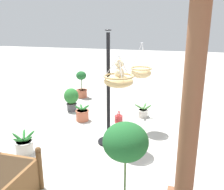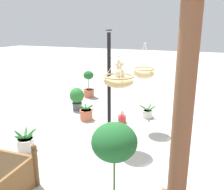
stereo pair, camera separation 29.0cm
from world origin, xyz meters
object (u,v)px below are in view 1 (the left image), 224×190
potted_plant_flowering_red (82,114)px  potted_plant_tall_leafy (71,98)px  teddy_bear (120,71)px  potted_plant_bushy_green (143,112)px  hanging_basket_left_high (141,72)px  potted_plant_fern_front (24,145)px  greenhouse_pillar_right (191,111)px  potted_plant_trailing_ivy (82,85)px  hanging_basket_with_teddy (119,80)px  potted_plant_small_succulent (125,164)px  display_pole_central (108,111)px  watering_can (119,119)px

potted_plant_flowering_red → potted_plant_tall_leafy: potted_plant_tall_leafy is taller
teddy_bear → potted_plant_bushy_green: bearing=176.1°
hanging_basket_left_high → potted_plant_fern_front: (1.80, -1.82, -1.18)m
greenhouse_pillar_right → teddy_bear: bearing=-136.0°
teddy_bear → potted_plant_trailing_ivy: size_ratio=0.45×
greenhouse_pillar_right → potted_plant_fern_front: size_ratio=5.76×
hanging_basket_with_teddy → teddy_bear: hanging_basket_with_teddy is taller
hanging_basket_left_high → hanging_basket_with_teddy: bearing=-11.6°
potted_plant_small_succulent → potted_plant_tall_leafy: bearing=-144.6°
display_pole_central → greenhouse_pillar_right: size_ratio=0.81×
potted_plant_tall_leafy → potted_plant_trailing_ivy: (-1.33, -0.30, 0.06)m
hanging_basket_with_teddy → potted_plant_fern_front: (0.76, -1.61, -1.20)m
display_pole_central → potted_plant_bushy_green: bearing=166.7°
hanging_basket_left_high → potted_plant_small_succulent: hanging_basket_left_high is taller
hanging_basket_left_high → watering_can: bearing=-111.1°
hanging_basket_with_teddy → potted_plant_bushy_green: (-1.83, 0.15, -1.22)m
teddy_bear → potted_plant_flowering_red: teddy_bear is taller
teddy_bear → potted_plant_tall_leafy: teddy_bear is taller
potted_plant_trailing_ivy → hanging_basket_left_high: bearing=50.2°
potted_plant_tall_leafy → potted_plant_small_succulent: potted_plant_small_succulent is taller
potted_plant_tall_leafy → potted_plant_trailing_ivy: size_ratio=0.73×
teddy_bear → hanging_basket_left_high: hanging_basket_left_high is taller
potted_plant_bushy_green → potted_plant_tall_leafy: bearing=-86.2°
teddy_bear → potted_plant_small_succulent: 2.03m
potted_plant_fern_front → potted_plant_bushy_green: bearing=145.8°
potted_plant_flowering_red → potted_plant_bushy_green: size_ratio=0.83×
display_pole_central → watering_can: (-1.11, -0.11, -0.58)m
potted_plant_bushy_green → potted_plant_small_succulent: (3.62, 0.46, 0.65)m
potted_plant_trailing_ivy → teddy_bear: bearing=35.9°
display_pole_central → potted_plant_trailing_ivy: bearing=-146.2°
potted_plant_fern_front → watering_can: bearing=148.2°
display_pole_central → potted_plant_bushy_green: size_ratio=4.59×
potted_plant_flowering_red → potted_plant_small_succulent: bearing=33.0°
hanging_basket_with_teddy → teddy_bear: bearing=90.0°
potted_plant_fern_front → potted_plant_bushy_green: potted_plant_fern_front is taller
hanging_basket_with_teddy → greenhouse_pillar_right: bearing=44.5°
display_pole_central → greenhouse_pillar_right: bearing=46.5°
potted_plant_bushy_green → hanging_basket_with_teddy: bearing=-4.6°
greenhouse_pillar_right → potted_plant_small_succulent: bearing=-54.0°
hanging_basket_left_high → watering_can: (-0.22, -0.57, -1.24)m
teddy_bear → potted_plant_flowering_red: (-1.10, -1.29, -1.37)m
potted_plant_fern_front → potted_plant_tall_leafy: potted_plant_tall_leafy is taller
hanging_basket_with_teddy → potted_plant_tall_leafy: (-1.69, -1.87, -0.99)m
greenhouse_pillar_right → hanging_basket_left_high: bearing=-155.4°
potted_plant_fern_front → potted_plant_tall_leafy: 2.48m
potted_plant_tall_leafy → potted_plant_bushy_green: 2.03m
display_pole_central → hanging_basket_with_teddy: (0.15, 0.25, 0.68)m
teddy_bear → potted_plant_fern_front: teddy_bear is taller
display_pole_central → teddy_bear: bearing=61.0°
potted_plant_tall_leafy → potted_plant_small_succulent: size_ratio=0.50×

